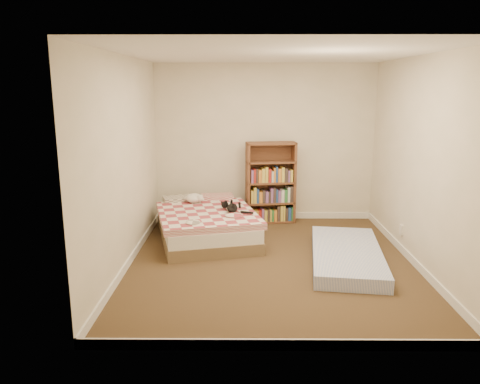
{
  "coord_description": "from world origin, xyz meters",
  "views": [
    {
      "loc": [
        -0.35,
        -5.49,
        2.14
      ],
      "look_at": [
        -0.39,
        0.3,
        0.83
      ],
      "focal_mm": 35.0,
      "sensor_mm": 36.0,
      "label": 1
    }
  ],
  "objects_px": {
    "bookshelf": "(270,192)",
    "floor_mattress": "(347,255)",
    "bed": "(206,223)",
    "black_cat": "(232,207)",
    "white_dog": "(194,198)"
  },
  "relations": [
    {
      "from": "bed",
      "to": "floor_mattress",
      "type": "distance_m",
      "value": 2.05
    },
    {
      "from": "white_dog",
      "to": "bookshelf",
      "type": "bearing_deg",
      "value": 6.95
    },
    {
      "from": "bed",
      "to": "black_cat",
      "type": "bearing_deg",
      "value": -30.74
    },
    {
      "from": "bed",
      "to": "white_dog",
      "type": "bearing_deg",
      "value": 103.8
    },
    {
      "from": "bed",
      "to": "floor_mattress",
      "type": "relative_size",
      "value": 1.1
    },
    {
      "from": "bookshelf",
      "to": "black_cat",
      "type": "xyz_separation_m",
      "value": [
        -0.59,
        -0.95,
        -0.01
      ]
    },
    {
      "from": "black_cat",
      "to": "floor_mattress",
      "type": "bearing_deg",
      "value": -66.76
    },
    {
      "from": "bed",
      "to": "floor_mattress",
      "type": "bearing_deg",
      "value": -40.98
    },
    {
      "from": "bed",
      "to": "bookshelf",
      "type": "xyz_separation_m",
      "value": [
        0.97,
        0.83,
        0.28
      ]
    },
    {
      "from": "bed",
      "to": "bookshelf",
      "type": "bearing_deg",
      "value": 26.83
    },
    {
      "from": "bookshelf",
      "to": "floor_mattress",
      "type": "xyz_separation_m",
      "value": [
        0.85,
        -1.77,
        -0.41
      ]
    },
    {
      "from": "black_cat",
      "to": "white_dog",
      "type": "distance_m",
      "value": 0.77
    },
    {
      "from": "bed",
      "to": "white_dog",
      "type": "relative_size",
      "value": 6.18
    },
    {
      "from": "bed",
      "to": "black_cat",
      "type": "xyz_separation_m",
      "value": [
        0.38,
        -0.12,
        0.27
      ]
    },
    {
      "from": "bookshelf",
      "to": "floor_mattress",
      "type": "relative_size",
      "value": 0.7
    }
  ]
}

